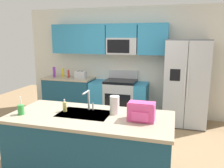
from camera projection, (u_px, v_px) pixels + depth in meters
name	position (u px, v px, depth m)	size (l,w,h in m)	color
ground_plane	(100.00, 152.00, 3.81)	(9.00, 9.00, 0.00)	#997A56
kitchen_wall_unit	(122.00, 55.00, 5.51)	(5.20, 0.43, 2.60)	silver
back_counter	(69.00, 95.00, 5.80)	(1.25, 0.63, 0.90)	navy
range_oven	(119.00, 99.00, 5.45)	(1.36, 0.61, 1.10)	#B7BABF
refrigerator	(185.00, 83.00, 4.89)	(0.90, 0.76, 1.85)	#4C4F54
island_counter	(91.00, 147.00, 3.01)	(2.12, 0.97, 0.90)	navy
toaster	(80.00, 75.00, 5.55)	(0.28, 0.16, 0.18)	#B7BABF
pepper_mill	(69.00, 74.00, 5.69)	(0.05, 0.05, 0.19)	#B2332D
bottle_purple	(54.00, 72.00, 5.74)	(0.07, 0.07, 0.26)	purple
bottle_yellow	(63.00, 73.00, 5.76)	(0.06, 0.06, 0.22)	yellow
sink_faucet	(88.00, 99.00, 3.09)	(0.08, 0.21, 0.28)	#B7BABF
drink_cup_green	(21.00, 110.00, 2.94)	(0.08, 0.08, 0.25)	green
soap_dispenser	(65.00, 107.00, 3.07)	(0.06, 0.06, 0.17)	#D8CC66
paper_towel_roll	(115.00, 105.00, 2.96)	(0.12, 0.12, 0.24)	white
backpack	(141.00, 111.00, 2.72)	(0.32, 0.22, 0.23)	#EA4C93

